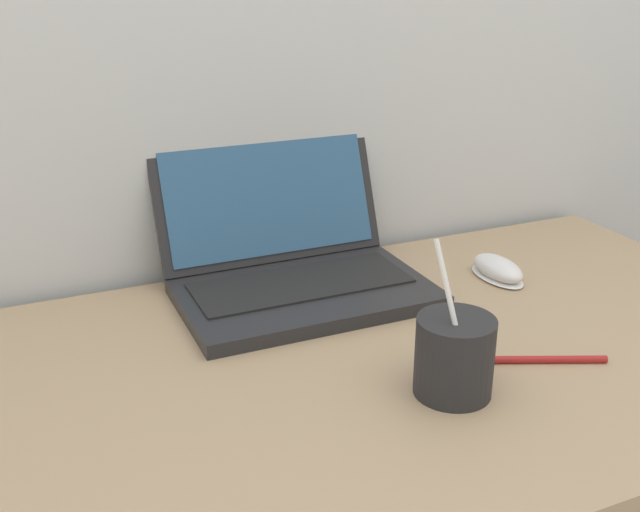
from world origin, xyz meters
The scene contains 4 objects.
laptop centered at (-0.01, 0.57, 0.77)m, with size 0.35×0.31×0.24m.
drink_cup centered at (0.05, 0.22, 0.76)m, with size 0.09×0.09×0.18m.
computer_mouse centered at (0.29, 0.46, 0.73)m, with size 0.06×0.11×0.03m.
pen centered at (0.19, 0.23, 0.72)m, with size 0.14×0.07×0.01m.
Camera 1 is at (-0.38, -0.38, 1.16)m, focal length 42.00 mm.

